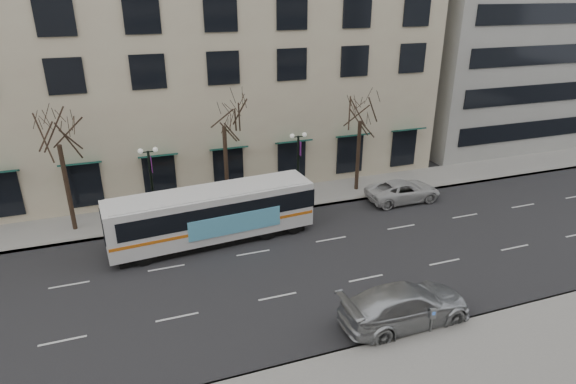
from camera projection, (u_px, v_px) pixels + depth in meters
name	position (u px, v px, depth m)	size (l,w,h in m)	color
ground	(264.00, 273.00, 26.26)	(160.00, 160.00, 0.00)	black
sidewalk_far	(294.00, 197.00, 35.57)	(80.00, 4.00, 0.15)	gray
building_hotel	(164.00, 19.00, 39.19)	(40.00, 20.00, 24.00)	#C4B296
tree_far_left	(56.00, 129.00, 28.23)	(3.60, 3.60, 8.34)	black
tree_far_mid	(223.00, 112.00, 31.20)	(3.60, 3.60, 8.55)	black
tree_far_right	(361.00, 108.00, 34.43)	(3.60, 3.60, 8.06)	black
lamp_post_left	(152.00, 182.00, 30.71)	(1.22, 0.45, 5.21)	black
lamp_post_right	(298.00, 164.00, 33.75)	(1.22, 0.45, 5.21)	black
city_bus	(213.00, 213.00, 28.96)	(12.56, 3.73, 3.36)	white
silver_car	(406.00, 305.00, 22.11)	(2.57, 6.32, 1.83)	#B4B8BD
white_pickup	(403.00, 191.00, 34.95)	(2.52, 5.47, 1.52)	silver
pay_station	(433.00, 315.00, 21.22)	(0.29, 0.22, 1.22)	slate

